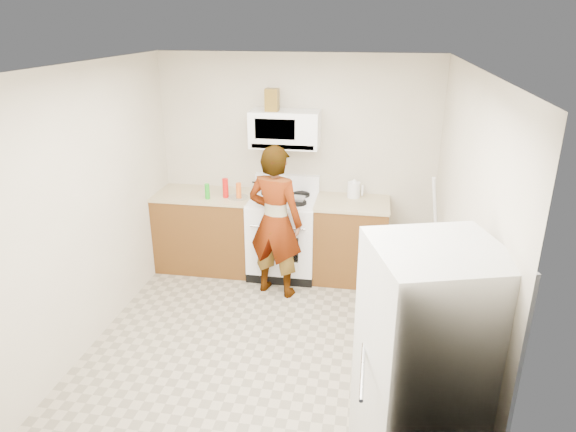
% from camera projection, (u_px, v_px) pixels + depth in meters
% --- Properties ---
extents(floor, '(3.60, 3.60, 0.00)m').
position_uv_depth(floor, '(266.00, 345.00, 4.77)').
color(floor, gray).
rests_on(floor, ground).
extents(back_wall, '(3.20, 0.02, 2.50)m').
position_uv_depth(back_wall, '(296.00, 164.00, 5.96)').
color(back_wall, beige).
rests_on(back_wall, floor).
extents(right_wall, '(0.02, 3.60, 2.50)m').
position_uv_depth(right_wall, '(460.00, 232.00, 4.07)').
color(right_wall, beige).
rests_on(right_wall, floor).
extents(cabinet_left, '(1.12, 0.62, 0.90)m').
position_uv_depth(cabinet_left, '(206.00, 232.00, 6.14)').
color(cabinet_left, brown).
rests_on(cabinet_left, floor).
extents(counter_left, '(1.14, 0.64, 0.03)m').
position_uv_depth(counter_left, '(204.00, 195.00, 5.97)').
color(counter_left, tan).
rests_on(counter_left, cabinet_left).
extents(cabinet_right, '(0.80, 0.62, 0.90)m').
position_uv_depth(cabinet_right, '(351.00, 242.00, 5.87)').
color(cabinet_right, brown).
rests_on(cabinet_right, floor).
extents(counter_right, '(0.82, 0.64, 0.03)m').
position_uv_depth(counter_right, '(352.00, 203.00, 5.70)').
color(counter_right, tan).
rests_on(counter_right, cabinet_right).
extents(gas_range, '(0.76, 0.65, 1.13)m').
position_uv_depth(gas_range, '(284.00, 234.00, 5.97)').
color(gas_range, white).
rests_on(gas_range, floor).
extents(microwave, '(0.76, 0.38, 0.40)m').
position_uv_depth(microwave, '(285.00, 129.00, 5.65)').
color(microwave, white).
rests_on(microwave, back_wall).
extents(person, '(0.69, 0.54, 1.66)m').
position_uv_depth(person, '(275.00, 222.00, 5.41)').
color(person, tan).
rests_on(person, floor).
extents(fridge, '(0.87, 0.87, 1.70)m').
position_uv_depth(fridge, '(426.00, 379.00, 3.02)').
color(fridge, beige).
rests_on(fridge, floor).
extents(kettle, '(0.19, 0.19, 0.17)m').
position_uv_depth(kettle, '(354.00, 190.00, 5.81)').
color(kettle, silver).
rests_on(kettle, counter_right).
extents(jug, '(0.14, 0.14, 0.24)m').
position_uv_depth(jug, '(272.00, 100.00, 5.51)').
color(jug, brown).
rests_on(jug, microwave).
extents(saucepan, '(0.23, 0.23, 0.12)m').
position_uv_depth(saucepan, '(272.00, 186.00, 5.96)').
color(saucepan, silver).
rests_on(saucepan, gas_range).
extents(tray, '(0.26, 0.18, 0.05)m').
position_uv_depth(tray, '(293.00, 199.00, 5.72)').
color(tray, white).
rests_on(tray, gas_range).
extents(bottle_spray, '(0.08, 0.08, 0.22)m').
position_uv_depth(bottle_spray, '(225.00, 188.00, 5.79)').
color(bottle_spray, red).
rests_on(bottle_spray, counter_left).
extents(bottle_hot_sauce, '(0.08, 0.08, 0.18)m').
position_uv_depth(bottle_hot_sauce, '(239.00, 191.00, 5.77)').
color(bottle_hot_sauce, orange).
rests_on(bottle_hot_sauce, counter_left).
extents(bottle_green_cap, '(0.07, 0.07, 0.17)m').
position_uv_depth(bottle_green_cap, '(207.00, 191.00, 5.76)').
color(bottle_green_cap, '#1C9C1C').
rests_on(bottle_green_cap, counter_left).
extents(pot_lid, '(0.27, 0.27, 0.01)m').
position_uv_depth(pot_lid, '(238.00, 197.00, 5.82)').
color(pot_lid, silver).
rests_on(pot_lid, counter_left).
extents(broom, '(0.24, 0.22, 1.41)m').
position_uv_depth(broom, '(436.00, 242.00, 5.22)').
color(broom, silver).
rests_on(broom, floor).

